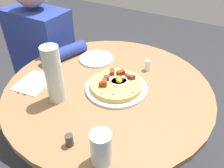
{
  "coord_description": "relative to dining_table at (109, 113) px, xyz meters",
  "views": [
    {
      "loc": [
        -0.45,
        0.73,
        1.37
      ],
      "look_at": [
        -0.02,
        0.0,
        0.75
      ],
      "focal_mm": 36.89,
      "sensor_mm": 36.0,
      "label": 1
    }
  ],
  "objects": [
    {
      "name": "fork",
      "position": [
        0.33,
        0.16,
        0.18
      ],
      "size": [
        0.04,
        0.18,
        0.0
      ],
      "primitive_type": "cube",
      "rotation": [
        0.0,
        0.0,
        1.72
      ],
      "color": "silver",
      "rests_on": "napkin"
    },
    {
      "name": "salt_shaker",
      "position": [
        -0.1,
        -0.22,
        0.2
      ],
      "size": [
        0.03,
        0.03,
        0.06
      ],
      "primitive_type": "cylinder",
      "color": "white",
      "rests_on": "dining_table"
    },
    {
      "name": "pepper_shaker",
      "position": [
        -0.06,
        0.36,
        0.2
      ],
      "size": [
        0.03,
        0.03,
        0.05
      ],
      "primitive_type": "cylinder",
      "color": "#3F3833",
      "rests_on": "dining_table"
    },
    {
      "name": "breakfast_pizza",
      "position": [
        -0.04,
        0.0,
        0.2
      ],
      "size": [
        0.24,
        0.24,
        0.05
      ],
      "color": "tan",
      "rests_on": "pizza_plate"
    },
    {
      "name": "knife",
      "position": [
        0.3,
        0.16,
        0.18
      ],
      "size": [
        0.04,
        0.18,
        0.0
      ],
      "primitive_type": "cube",
      "rotation": [
        0.0,
        0.0,
        1.72
      ],
      "color": "silver",
      "rests_on": "napkin"
    },
    {
      "name": "dining_table",
      "position": [
        0.0,
        0.0,
        0.0
      ],
      "size": [
        0.95,
        0.95,
        0.73
      ],
      "color": "olive",
      "rests_on": "ground_plane"
    },
    {
      "name": "pizza_plate",
      "position": [
        -0.04,
        0.0,
        0.18
      ],
      "size": [
        0.28,
        0.28,
        0.01
      ],
      "primitive_type": "cylinder",
      "color": "white",
      "rests_on": "dining_table"
    },
    {
      "name": "bread_plate",
      "position": [
        0.18,
        -0.17,
        0.18
      ],
      "size": [
        0.19,
        0.19,
        0.01
      ],
      "primitive_type": "cylinder",
      "color": "white",
      "rests_on": "dining_table"
    },
    {
      "name": "napkin",
      "position": [
        0.31,
        0.16,
        0.17
      ],
      "size": [
        0.16,
        0.19,
        0.0
      ],
      "primitive_type": "cube",
      "rotation": [
        0.0,
        0.0,
        1.72
      ],
      "color": "white",
      "rests_on": "dining_table"
    },
    {
      "name": "water_bottle",
      "position": [
        0.14,
        0.19,
        0.3
      ],
      "size": [
        0.07,
        0.07,
        0.25
      ],
      "primitive_type": "cylinder",
      "color": "silver",
      "rests_on": "dining_table"
    },
    {
      "name": "person_seated",
      "position": [
        0.61,
        -0.18,
        -0.05
      ],
      "size": [
        0.53,
        0.35,
        1.14
      ],
      "color": "#2D2D33",
      "rests_on": "ground_plane"
    },
    {
      "name": "water_glass",
      "position": [
        -0.19,
        0.36,
        0.24
      ],
      "size": [
        0.07,
        0.07,
        0.13
      ],
      "primitive_type": "cylinder",
      "color": "silver",
      "rests_on": "dining_table"
    }
  ]
}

